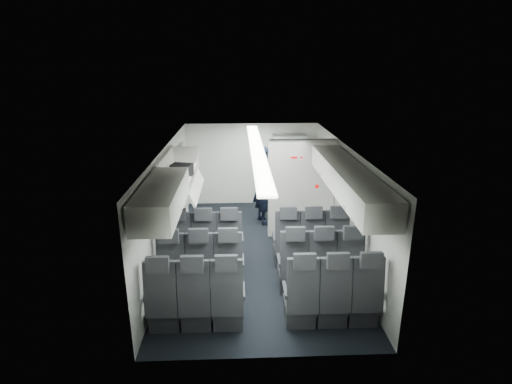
{
  "coord_description": "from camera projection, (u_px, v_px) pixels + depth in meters",
  "views": [
    {
      "loc": [
        -0.33,
        -7.23,
        3.64
      ],
      "look_at": [
        0.0,
        0.4,
        1.15
      ],
      "focal_mm": 28.0,
      "sensor_mm": 36.0,
      "label": 1
    }
  ],
  "objects": [
    {
      "name": "bulkhead_partition",
      "position": [
        301.0,
        189.0,
        8.48
      ],
      "size": [
        1.4,
        0.15,
        2.13
      ],
      "color": "silver",
      "rests_on": "cabin_shell"
    },
    {
      "name": "papers",
      "position": [
        271.0,
        180.0,
        9.19
      ],
      "size": [
        0.2,
        0.07,
        0.14
      ],
      "primitive_type": "cube",
      "rotation": [
        0.0,
        0.0,
        -0.23
      ],
      "color": "white",
      "rests_on": "flight_attendant"
    },
    {
      "name": "overhead_bin_left_rear",
      "position": [
        162.0,
        198.0,
        5.48
      ],
      "size": [
        0.53,
        1.8,
        0.4
      ],
      "color": "silver",
      "rests_on": "cabin_shell"
    },
    {
      "name": "cabin_shell",
      "position": [
        257.0,
        200.0,
        7.66
      ],
      "size": [
        3.41,
        6.01,
        2.16
      ],
      "color": "black",
      "rests_on": "ground"
    },
    {
      "name": "galley_unit",
      "position": [
        289.0,
        171.0,
        10.34
      ],
      "size": [
        0.85,
        0.52,
        1.9
      ],
      "color": "#939399",
      "rests_on": "cabin_shell"
    },
    {
      "name": "overhead_bin_right_front",
      "position": [
        334.0,
        165.0,
        7.26
      ],
      "size": [
        0.53,
        1.7,
        0.4
      ],
      "color": "silver",
      "rests_on": "cabin_shell"
    },
    {
      "name": "overhead_bin_left_front_open",
      "position": [
        178.0,
        173.0,
        7.18
      ],
      "size": [
        0.64,
        1.7,
        0.72
      ],
      "color": "#9E9E93",
      "rests_on": "cabin_shell"
    },
    {
      "name": "seat_row_mid",
      "position": [
        261.0,
        270.0,
        6.52
      ],
      "size": [
        3.33,
        0.56,
        1.24
      ],
      "color": "#242528",
      "rests_on": "cabin_shell"
    },
    {
      "name": "seat_row_rear",
      "position": [
        264.0,
        301.0,
        5.67
      ],
      "size": [
        3.33,
        0.56,
        1.24
      ],
      "color": "#242528",
      "rests_on": "cabin_shell"
    },
    {
      "name": "boarding_door",
      "position": [
        182.0,
        185.0,
        9.12
      ],
      "size": [
        0.12,
        1.27,
        1.86
      ],
      "color": "silver",
      "rests_on": "cabin_shell"
    },
    {
      "name": "seat_row_front",
      "position": [
        258.0,
        246.0,
        7.38
      ],
      "size": [
        3.33,
        0.56,
        1.24
      ],
      "color": "#242528",
      "rests_on": "cabin_shell"
    },
    {
      "name": "overhead_bin_right_rear",
      "position": [
        363.0,
        195.0,
        5.59
      ],
      "size": [
        0.53,
        1.8,
        0.4
      ],
      "color": "silver",
      "rests_on": "cabin_shell"
    },
    {
      "name": "flight_attendant",
      "position": [
        263.0,
        185.0,
        9.27
      ],
      "size": [
        0.63,
        0.78,
        1.85
      ],
      "primitive_type": "imported",
      "rotation": [
        0.0,
        0.0,
        1.88
      ],
      "color": "black",
      "rests_on": "ground"
    },
    {
      "name": "carry_on_bag",
      "position": [
        182.0,
        170.0,
        7.14
      ],
      "size": [
        0.41,
        0.33,
        0.22
      ],
      "primitive_type": "cube",
      "rotation": [
        0.0,
        0.0,
        -0.25
      ],
      "color": "black",
      "rests_on": "overhead_bin_left_front_open"
    }
  ]
}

